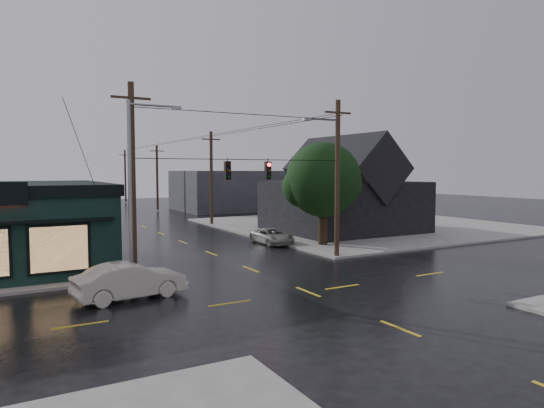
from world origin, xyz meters
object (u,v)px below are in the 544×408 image
corner_tree (323,180)px  sedan_cream (130,281)px  utility_pole_ne (337,258)px  suv_silver (272,236)px  utility_pole_nw (135,280)px

corner_tree → sedan_cream: size_ratio=1.57×
corner_tree → utility_pole_ne: (-1.99, -4.39, -4.97)m
corner_tree → utility_pole_ne: corner_tree is taller
corner_tree → suv_silver: (-2.77, 2.84, -4.36)m
suv_silver → corner_tree: bearing=-45.5°
corner_tree → utility_pole_nw: size_ratio=0.75×
utility_pole_nw → utility_pole_ne: same height
utility_pole_ne → sedan_cream: bearing=-165.4°
corner_tree → utility_pole_nw: corner_tree is taller
utility_pole_nw → suv_silver: utility_pole_nw is taller
sedan_cream → utility_pole_nw: bearing=-23.9°
sedan_cream → suv_silver: sedan_cream is taller
corner_tree → utility_pole_ne: bearing=-114.4°
utility_pole_ne → suv_silver: 7.30m
sedan_cream → suv_silver: size_ratio=1.11×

